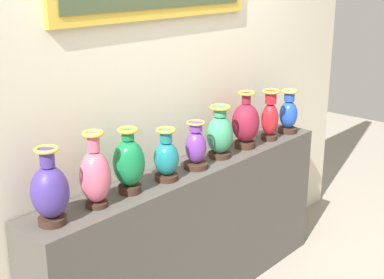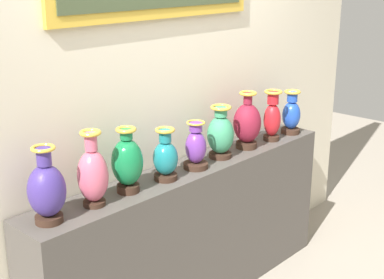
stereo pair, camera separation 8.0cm
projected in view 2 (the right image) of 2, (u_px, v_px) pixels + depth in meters
The scene contains 11 objects.
display_shelf at pixel (192, 236), 3.51m from camera, with size 2.34×0.33×0.95m, color #4C4742.
back_wall at pixel (165, 66), 3.33m from camera, with size 4.11×0.14×3.07m.
vase_indigo at pixel (47, 190), 2.59m from camera, with size 0.18×0.18×0.39m.
vase_rose at pixel (93, 174), 2.78m from camera, with size 0.16×0.16×0.40m.
vase_emerald at pixel (127, 162), 2.95m from camera, with size 0.17×0.17×0.37m.
vase_teal at pixel (165, 157), 3.13m from camera, with size 0.14×0.14×0.31m.
vase_violet at pixel (196, 148), 3.31m from camera, with size 0.15×0.15×0.29m.
vase_jade at pixel (221, 134), 3.49m from camera, with size 0.17×0.17×0.34m.
vase_burgundy at pixel (247, 123), 3.67m from camera, with size 0.19×0.19×0.39m.
vase_crimson at pixel (272, 117), 3.83m from camera, with size 0.13×0.13×0.36m.
vase_sapphire at pixel (291, 114), 3.99m from camera, with size 0.14×0.14×0.32m.
Camera 2 is at (-2.31, -2.15, 2.14)m, focal length 51.30 mm.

